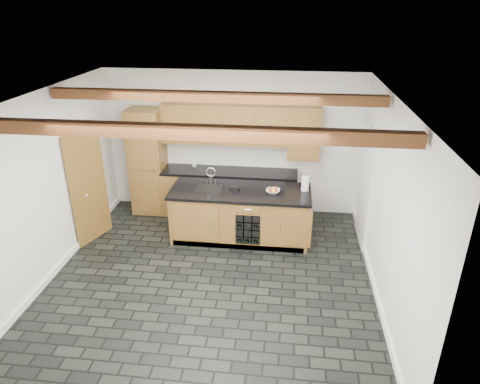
{
  "coord_description": "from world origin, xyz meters",
  "views": [
    {
      "loc": [
        1.11,
        -5.48,
        3.98
      ],
      "look_at": [
        0.35,
        0.8,
        1.12
      ],
      "focal_mm": 32.0,
      "sensor_mm": 36.0,
      "label": 1
    }
  ],
  "objects_px": {
    "kitchen_scale": "(235,188)",
    "island": "(241,214)",
    "paper_towel": "(305,184)",
    "fruit_bowl": "(273,191)"
  },
  "relations": [
    {
      "from": "fruit_bowl",
      "to": "paper_towel",
      "type": "xyz_separation_m",
      "value": [
        0.55,
        0.17,
        0.1
      ]
    },
    {
      "from": "island",
      "to": "paper_towel",
      "type": "height_order",
      "value": "paper_towel"
    },
    {
      "from": "kitchen_scale",
      "to": "island",
      "type": "bearing_deg",
      "value": 0.89
    },
    {
      "from": "island",
      "to": "paper_towel",
      "type": "xyz_separation_m",
      "value": [
        1.11,
        0.15,
        0.59
      ]
    },
    {
      "from": "island",
      "to": "kitchen_scale",
      "type": "height_order",
      "value": "kitchen_scale"
    },
    {
      "from": "island",
      "to": "kitchen_scale",
      "type": "relative_size",
      "value": 12.93
    },
    {
      "from": "island",
      "to": "kitchen_scale",
      "type": "xyz_separation_m",
      "value": [
        -0.11,
        0.04,
        0.49
      ]
    },
    {
      "from": "kitchen_scale",
      "to": "fruit_bowl",
      "type": "relative_size",
      "value": 0.81
    },
    {
      "from": "kitchen_scale",
      "to": "fruit_bowl",
      "type": "bearing_deg",
      "value": 15.85
    },
    {
      "from": "fruit_bowl",
      "to": "paper_towel",
      "type": "bearing_deg",
      "value": 17.42
    }
  ]
}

